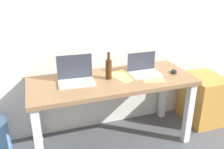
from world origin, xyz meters
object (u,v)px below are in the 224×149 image
laptop_left (76,76)px  beer_bottle (109,69)px  computer_mouse (174,72)px  filing_cabinet (203,99)px  desk (112,89)px  laptop_right (144,69)px

laptop_left → beer_bottle: size_ratio=1.28×
computer_mouse → laptop_left: bearing=-152.7°
beer_bottle → filing_cabinet: (1.21, 0.02, -0.55)m
laptop_left → filing_cabinet: 1.61m
beer_bottle → filing_cabinet: size_ratio=0.47×
desk → computer_mouse: bearing=-4.5°
desk → beer_bottle: 0.22m
desk → computer_mouse: 0.68m
beer_bottle → laptop_right: bearing=1.3°
computer_mouse → filing_cabinet: (0.51, 0.09, -0.46)m
desk → filing_cabinet: desk is taller
desk → computer_mouse: computer_mouse is taller
desk → beer_bottle: bearing=137.2°
desk → laptop_right: 0.39m
filing_cabinet → laptop_right: bearing=-179.5°
laptop_left → filing_cabinet: (1.53, -0.00, -0.50)m
filing_cabinet → computer_mouse: bearing=-169.7°
computer_mouse → desk: bearing=-152.0°
beer_bottle → filing_cabinet: 1.33m
desk → laptop_left: size_ratio=4.69×
laptop_right → computer_mouse: laptop_right is taller
laptop_left → filing_cabinet: bearing=-0.0°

